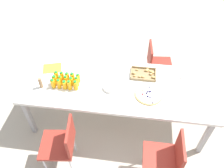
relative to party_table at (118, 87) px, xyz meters
The scene contains 26 objects.
ground_plane 0.70m from the party_table, ahead, with size 12.00×12.00×0.00m, color #B2A899.
party_table is the anchor object (origin of this frame).
chair_near_left 1.01m from the party_table, 125.60° to the right, with size 0.45×0.45×0.83m.
chair_near_right 1.07m from the party_table, 51.49° to the right, with size 0.40×0.40×0.83m.
chair_far_right 1.00m from the party_table, 56.82° to the left, with size 0.44×0.44×0.83m.
juice_bottle_0 0.86m from the party_table, 169.46° to the right, with size 0.06×0.06×0.14m.
juice_bottle_1 0.78m from the party_table, 168.44° to the right, with size 0.05×0.05×0.15m.
juice_bottle_2 0.71m from the party_table, 167.16° to the right, with size 0.06×0.06×0.13m.
juice_bottle_3 0.65m from the party_table, 165.27° to the right, with size 0.05×0.05×0.15m.
juice_bottle_4 0.57m from the party_table, 163.93° to the right, with size 0.06×0.06×0.15m.
juice_bottle_5 0.85m from the party_table, behind, with size 0.06×0.06×0.14m.
juice_bottle_6 0.78m from the party_table, behind, with size 0.05×0.05×0.14m.
juice_bottle_7 0.70m from the party_table, behind, with size 0.05×0.05×0.14m.
juice_bottle_8 0.63m from the party_table, behind, with size 0.06×0.06×0.13m.
juice_bottle_9 0.56m from the party_table, behind, with size 0.06×0.06×0.14m.
juice_bottle_10 0.85m from the party_table, behind, with size 0.06×0.06×0.13m.
juice_bottle_11 0.77m from the party_table, behind, with size 0.05×0.05×0.14m.
juice_bottle_12 0.70m from the party_table, behind, with size 0.06×0.06×0.14m.
juice_bottle_13 0.63m from the party_table, behind, with size 0.06×0.06×0.14m.
juice_bottle_14 0.55m from the party_table, behind, with size 0.05×0.05×0.13m.
fruit_pizza 0.43m from the party_table, 17.70° to the right, with size 0.36×0.36×0.05m.
snack_tray 0.42m from the party_table, 35.98° to the left, with size 0.35×0.26×0.04m.
plate_stack 0.15m from the party_table, 138.18° to the right, with size 0.18×0.18×0.04m.
napkin_stack 0.93m from the party_table, 18.73° to the left, with size 0.15×0.15×0.02m, color white.
cardboard_tube 1.02m from the party_table, 169.88° to the right, with size 0.04×0.04×0.16m, color #9E7A56.
paper_folder 1.00m from the party_table, 168.48° to the left, with size 0.26×0.20×0.01m, color yellow.
Camera 1 is at (0.19, -2.07, 2.92)m, focal length 36.05 mm.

